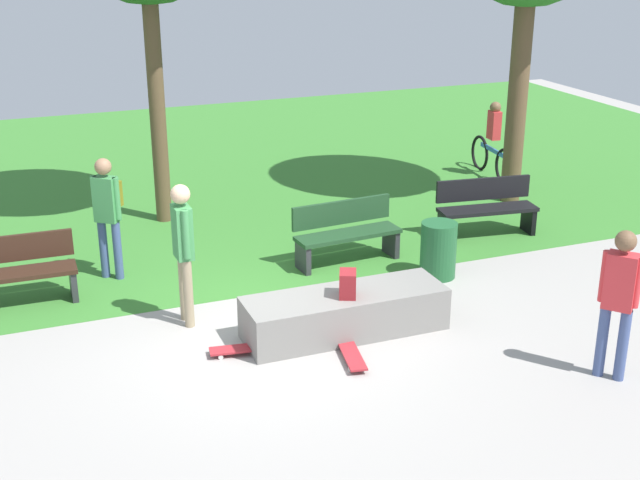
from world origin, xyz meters
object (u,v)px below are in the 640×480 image
at_px(concrete_ledge, 345,313).
at_px(park_bench_far_left, 346,231).
at_px(backpack_on_ledge, 348,284).
at_px(skater_performing_trick, 619,293).
at_px(trash_bin, 438,250).
at_px(pedestrian_with_backpack, 108,207).
at_px(skateboard_spare, 244,349).
at_px(skater_watching, 183,243).
at_px(cyclist_on_bicycle, 493,145).
at_px(skateboard_by_ledge, 351,354).
at_px(park_bench_by_oak, 486,206).
at_px(park_bench_near_path, 13,270).

height_order(concrete_ledge, park_bench_far_left, park_bench_far_left).
relative_size(backpack_on_ledge, skater_performing_trick, 0.18).
height_order(trash_bin, pedestrian_with_backpack, pedestrian_with_backpack).
relative_size(skateboard_spare, trash_bin, 1.01).
relative_size(skater_watching, cyclist_on_bicycle, 1.00).
xyz_separation_m(backpack_on_ledge, skateboard_by_ledge, (-0.19, -0.57, -0.63)).
xyz_separation_m(skater_performing_trick, park_bench_by_oak, (1.19, 4.49, -0.54)).
distance_m(skater_performing_trick, pedestrian_with_backpack, 6.80).
xyz_separation_m(concrete_ledge, backpack_on_ledge, (-0.01, -0.09, 0.43)).
xyz_separation_m(park_bench_near_path, trash_bin, (5.65, -1.24, -0.08)).
relative_size(skater_watching, trash_bin, 2.25).
bearing_deg(skateboard_by_ledge, cyclist_on_bicycle, 46.60).
relative_size(skater_performing_trick, skateboard_spare, 2.11).
relative_size(skateboard_by_ledge, skateboard_spare, 1.00).
xyz_separation_m(skater_watching, pedestrian_with_backpack, (-0.64, 1.84, -0.02)).
relative_size(park_bench_by_oak, cyclist_on_bicycle, 0.91).
relative_size(skater_watching, skateboard_spare, 2.22).
height_order(concrete_ledge, skateboard_by_ledge, concrete_ledge).
bearing_deg(park_bench_near_path, skater_performing_trick, -36.60).
height_order(skateboard_by_ledge, pedestrian_with_backpack, pedestrian_with_backpack).
height_order(skater_performing_trick, skateboard_by_ledge, skater_performing_trick).
xyz_separation_m(concrete_ledge, cyclist_on_bicycle, (5.44, 5.31, 0.37)).
bearing_deg(pedestrian_with_backpack, park_bench_by_oak, -4.12).
bearing_deg(skateboard_by_ledge, trash_bin, 40.38).
distance_m(park_bench_near_path, park_bench_far_left, 4.67).
distance_m(skater_watching, skateboard_spare, 1.53).
relative_size(pedestrian_with_backpack, cyclist_on_bicycle, 0.97).
xyz_separation_m(concrete_ledge, skater_watching, (-1.74, 1.00, 0.82)).
xyz_separation_m(park_bench_near_path, park_bench_far_left, (4.66, -0.23, 0.00)).
distance_m(park_bench_by_oak, park_bench_far_left, 2.57).
bearing_deg(park_bench_near_path, park_bench_by_oak, 0.14).
distance_m(park_bench_far_left, cyclist_on_bicycle, 5.50).
height_order(park_bench_by_oak, pedestrian_with_backpack, pedestrian_with_backpack).
xyz_separation_m(skateboard_by_ledge, park_bench_far_left, (1.14, 2.82, 0.42)).
bearing_deg(skater_performing_trick, concrete_ledge, 137.92).
xyz_separation_m(concrete_ledge, skateboard_spare, (-1.32, -0.06, -0.20)).
relative_size(skater_watching, park_bench_by_oak, 1.11).
relative_size(backpack_on_ledge, skateboard_spare, 0.39).
bearing_deg(pedestrian_with_backpack, park_bench_near_path, -161.78).
bearing_deg(concrete_ledge, park_bench_by_oak, 34.61).
distance_m(skater_performing_trick, trash_bin, 3.32).
distance_m(park_bench_far_left, trash_bin, 1.42).
distance_m(backpack_on_ledge, skater_watching, 2.08).
bearing_deg(cyclist_on_bicycle, park_bench_far_left, -145.07).
relative_size(skater_performing_trick, cyclist_on_bicycle, 0.96).
distance_m(park_bench_far_left, pedestrian_with_backpack, 3.44).
height_order(concrete_ledge, skater_watching, skater_watching).
distance_m(skater_performing_trick, skater_watching, 5.09).
bearing_deg(park_bench_near_path, cyclist_on_bicycle, 17.65).
xyz_separation_m(park_bench_near_path, park_bench_by_oak, (7.22, 0.02, 0.00)).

